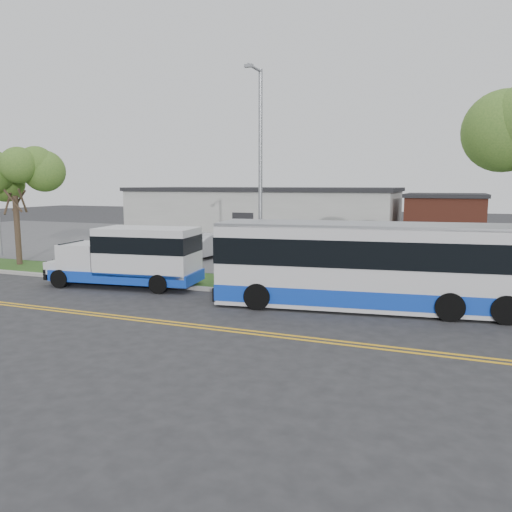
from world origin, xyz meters
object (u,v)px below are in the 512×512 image
at_px(transit_bus, 370,266).
at_px(pedestrian, 157,260).
at_px(tree_west, 14,176).
at_px(parked_car_a, 202,246).
at_px(shuttle_bus, 134,255).
at_px(parked_car_b, 161,239).
at_px(streetlight_near, 260,171).

relative_size(transit_bus, pedestrian, 6.23).
distance_m(tree_west, parked_car_a, 11.38).
bearing_deg(shuttle_bus, parked_car_b, 109.57).
bearing_deg(streetlight_near, pedestrian, -174.07).
relative_size(transit_bus, parked_car_b, 2.62).
bearing_deg(transit_bus, parked_car_a, 135.71).
xyz_separation_m(shuttle_bus, transit_bus, (10.62, -0.09, 0.17)).
bearing_deg(shuttle_bus, pedestrian, 72.97).
bearing_deg(shuttle_bus, parked_car_a, 88.89).
bearing_deg(transit_bus, tree_west, 164.83).
bearing_deg(parked_car_b, shuttle_bus, -54.26).
height_order(streetlight_near, parked_car_b, streetlight_near).
bearing_deg(transit_bus, pedestrian, 163.37).
xyz_separation_m(streetlight_near, parked_car_a, (-6.25, 6.37, -4.36)).
relative_size(shuttle_bus, parked_car_b, 1.62).
xyz_separation_m(tree_west, parked_car_b, (3.78, 9.13, -4.37)).
xyz_separation_m(tree_west, shuttle_bus, (9.64, -2.51, -3.66)).
xyz_separation_m(streetlight_near, parked_car_b, (-11.22, 9.60, -4.48)).
bearing_deg(pedestrian, streetlight_near, 178.32).
height_order(tree_west, parked_car_a, tree_west).
xyz_separation_m(tree_west, parked_car_a, (8.75, 5.90, -4.25)).
distance_m(streetlight_near, pedestrian, 6.61).
xyz_separation_m(streetlight_near, pedestrian, (-5.10, -0.53, -4.18)).
distance_m(pedestrian, parked_car_a, 7.00).
bearing_deg(shuttle_bus, tree_west, 158.22).
bearing_deg(parked_car_a, shuttle_bus, -69.62).
distance_m(streetlight_near, shuttle_bus, 6.87).
height_order(streetlight_near, transit_bus, streetlight_near).
bearing_deg(shuttle_bus, transit_bus, -7.62).
xyz_separation_m(streetlight_near, shuttle_bus, (-5.36, -2.04, -3.77)).
xyz_separation_m(streetlight_near, transit_bus, (5.26, -2.13, -3.61)).
relative_size(tree_west, transit_bus, 0.58).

